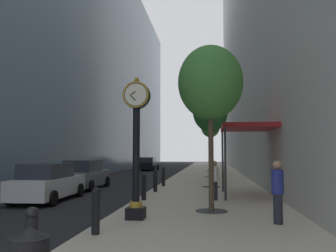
{
  "coord_description": "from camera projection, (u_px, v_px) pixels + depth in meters",
  "views": [
    {
      "loc": [
        3.26,
        -3.04,
        2.15
      ],
      "look_at": [
        0.93,
        16.24,
        3.63
      ],
      "focal_mm": 37.53,
      "sensor_mm": 36.0,
      "label": 1
    }
  ],
  "objects": [
    {
      "name": "car_black_mid",
      "position": [
        148.0,
        164.0,
        42.74
      ],
      "size": [
        2.12,
        4.58,
        1.6
      ],
      "color": "black",
      "rests_on": "ground"
    },
    {
      "name": "car_grey_near",
      "position": [
        84.0,
        175.0,
        20.95
      ],
      "size": [
        2.06,
        4.54,
        1.71
      ],
      "color": "slate",
      "rests_on": "ground"
    },
    {
      "name": "bollard_fifth",
      "position": [
        155.0,
        180.0,
        18.09
      ],
      "size": [
        0.21,
        0.21,
        1.15
      ],
      "color": "black",
      "rests_on": "sidewalk_right"
    },
    {
      "name": "ground_plane",
      "position": [
        172.0,
        178.0,
        29.96
      ],
      "size": [
        110.0,
        110.0,
        0.0
      ],
      "primitive_type": "plane",
      "color": "black",
      "rests_on": "ground"
    },
    {
      "name": "street_tree_mid_far",
      "position": [
        210.0,
        112.0,
        29.7
      ],
      "size": [
        2.94,
        2.94,
        7.14
      ],
      "color": "#333335",
      "rests_on": "sidewalk_right"
    },
    {
      "name": "bollard_nearest",
      "position": [
        31.0,
        242.0,
        5.56
      ],
      "size": [
        0.21,
        0.21,
        1.15
      ],
      "color": "black",
      "rests_on": "sidewalk_right"
    },
    {
      "name": "street_tree_far",
      "position": [
        210.0,
        127.0,
        38.28
      ],
      "size": [
        2.05,
        2.05,
        6.04
      ],
      "color": "#333335",
      "rests_on": "sidewalk_right"
    },
    {
      "name": "storefront_awning",
      "position": [
        247.0,
        128.0,
        16.46
      ],
      "size": [
        2.4,
        3.6,
        3.3
      ],
      "color": "maroon",
      "rests_on": "sidewalk_right"
    },
    {
      "name": "bollard_fourth",
      "position": [
        144.0,
        186.0,
        14.95
      ],
      "size": [
        0.21,
        0.21,
        1.15
      ],
      "color": "black",
      "rests_on": "sidewalk_right"
    },
    {
      "name": "bollard_second",
      "position": [
        96.0,
        210.0,
        8.69
      ],
      "size": [
        0.21,
        0.21,
        1.15
      ],
      "color": "black",
      "rests_on": "sidewalk_right"
    },
    {
      "name": "street_clock",
      "position": [
        136.0,
        140.0,
        10.82
      ],
      "size": [
        0.84,
        0.55,
        4.37
      ],
      "color": "black",
      "rests_on": "sidewalk_right"
    },
    {
      "name": "street_tree_mid_near",
      "position": [
        210.0,
        98.0,
        21.06
      ],
      "size": [
        2.64,
        2.64,
        6.8
      ],
      "color": "#333335",
      "rests_on": "sidewalk_right"
    },
    {
      "name": "car_white_far",
      "position": [
        48.0,
        183.0,
        15.68
      ],
      "size": [
        2.09,
        4.7,
        1.68
      ],
      "color": "silver",
      "rests_on": "ground"
    },
    {
      "name": "pedestrian_walking",
      "position": [
        278.0,
        190.0,
        9.96
      ],
      "size": [
        0.45,
        0.45,
        1.78
      ],
      "color": "#23232D",
      "rests_on": "sidewalk_right"
    },
    {
      "name": "building_block_left",
      "position": [
        60.0,
        46.0,
        35.31
      ],
      "size": [
        9.0,
        80.0,
        25.72
      ],
      "color": "#758EA8",
      "rests_on": "ground"
    },
    {
      "name": "bollard_sixth",
      "position": [
        163.0,
        176.0,
        21.22
      ],
      "size": [
        0.21,
        0.21,
        1.15
      ],
      "color": "black",
      "rests_on": "sidewalk_right"
    },
    {
      "name": "sidewalk_right",
      "position": [
        209.0,
        175.0,
        32.56
      ],
      "size": [
        6.2,
        80.0,
        0.14
      ],
      "primitive_type": "cube",
      "color": "#BCB29E",
      "rests_on": "ground"
    },
    {
      "name": "street_tree_near",
      "position": [
        210.0,
        83.0,
        12.37
      ],
      "size": [
        2.29,
        2.29,
        5.8
      ],
      "color": "#333335",
      "rests_on": "sidewalk_right"
    },
    {
      "name": "pedestrian_by_clock",
      "position": [
        214.0,
        179.0,
        14.94
      ],
      "size": [
        0.48,
        0.48,
        1.66
      ],
      "color": "#23232D",
      "rests_on": "sidewalk_right"
    }
  ]
}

